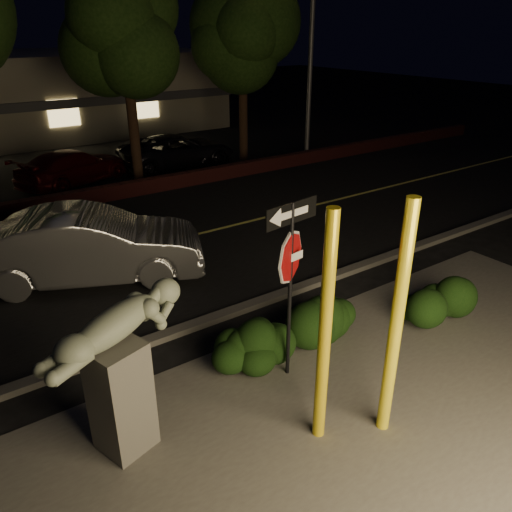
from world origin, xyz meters
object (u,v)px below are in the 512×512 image
at_px(signpost, 291,258).
at_px(parked_car_dark, 177,151).
at_px(sculpture, 118,363).
at_px(parked_car_darkred, 74,167).
at_px(yellow_pole_left, 325,333).
at_px(silver_sedan, 89,246).
at_px(yellow_pole_right, 396,325).
at_px(streetlight, 307,13).

xyz_separation_m(signpost, parked_car_dark, (4.61, 13.12, -1.48)).
bearing_deg(sculpture, parked_car_darkred, 59.94).
distance_m(yellow_pole_left, signpost, 1.47).
height_order(signpost, silver_sedan, signpost).
distance_m(yellow_pole_right, silver_sedan, 7.28).
xyz_separation_m(yellow_pole_left, parked_car_dark, (5.09, 14.44, -1.05)).
relative_size(yellow_pole_right, sculpture, 1.57).
height_order(sculpture, silver_sedan, sculpture).
xyz_separation_m(yellow_pole_left, silver_sedan, (-1.04, 6.54, -0.88)).
distance_m(signpost, parked_car_darkred, 13.15).
height_order(yellow_pole_right, silver_sedan, yellow_pole_right).
height_order(silver_sedan, parked_car_darkred, silver_sedan).
bearing_deg(parked_car_darkred, streetlight, -127.27).
distance_m(streetlight, parked_car_darkred, 10.46).
bearing_deg(yellow_pole_right, sculpture, 150.16).
relative_size(yellow_pole_left, streetlight, 0.36).
bearing_deg(streetlight, silver_sedan, -136.12).
height_order(signpost, streetlight, streetlight).
distance_m(sculpture, streetlight, 16.77).
xyz_separation_m(streetlight, parked_car_darkred, (-8.89, 2.18, -5.06)).
relative_size(signpost, parked_car_dark, 0.64).
distance_m(yellow_pole_left, streetlight, 16.14).
bearing_deg(parked_car_darkred, signpost, 154.69).
bearing_deg(signpost, yellow_pole_right, -85.23).
bearing_deg(parked_car_darkred, yellow_pole_left, 152.95).
distance_m(yellow_pole_right, parked_car_dark, 15.49).
bearing_deg(streetlight, yellow_pole_right, -108.99).
bearing_deg(streetlight, parked_car_darkred, -177.50).
bearing_deg(silver_sedan, streetlight, -38.71).
bearing_deg(sculpture, yellow_pole_right, -46.23).
bearing_deg(signpost, silver_sedan, 98.91).
relative_size(signpost, silver_sedan, 0.60).
relative_size(yellow_pole_left, sculpture, 1.53).
bearing_deg(yellow_pole_right, yellow_pole_left, 153.54).
height_order(streetlight, parked_car_dark, streetlight).
relative_size(yellow_pole_right, parked_car_dark, 0.74).
distance_m(yellow_pole_left, sculpture, 2.66).
distance_m(streetlight, silver_sedan, 13.14).
xyz_separation_m(streetlight, parked_car_dark, (-4.69, 2.24, -5.03)).
bearing_deg(yellow_pole_left, streetlight, 51.25).
distance_m(yellow_pole_right, signpost, 1.83).
bearing_deg(sculpture, yellow_pole_left, -47.44).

